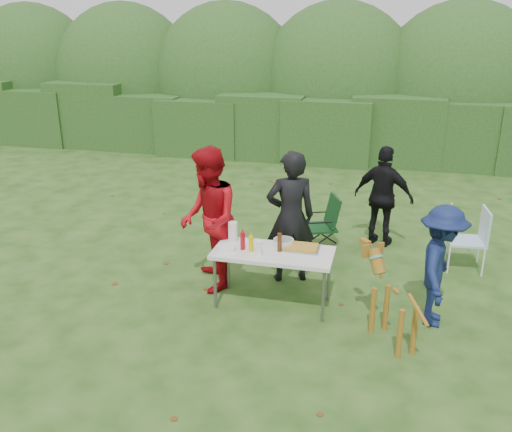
% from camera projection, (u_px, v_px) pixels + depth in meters
% --- Properties ---
extents(ground, '(80.00, 80.00, 0.00)m').
position_uv_depth(ground, '(249.00, 308.00, 6.89)').
color(ground, '#1E4211').
extents(hedge_row, '(22.00, 1.40, 1.70)m').
position_uv_depth(hedge_row, '(328.00, 127.00, 13.89)').
color(hedge_row, '#23471C').
rests_on(hedge_row, ground).
extents(shrub_backdrop, '(20.00, 2.60, 3.20)m').
position_uv_depth(shrub_backdrop, '(337.00, 90.00, 15.10)').
color(shrub_backdrop, '#3D6628').
rests_on(shrub_backdrop, ground).
extents(folding_table, '(1.50, 0.70, 0.74)m').
position_uv_depth(folding_table, '(273.00, 255.00, 6.77)').
color(folding_table, silver).
rests_on(folding_table, ground).
extents(person_cook, '(0.79, 0.67, 1.85)m').
position_uv_depth(person_cook, '(291.00, 217.00, 7.36)').
color(person_cook, black).
rests_on(person_cook, ground).
extents(person_red_jacket, '(1.05, 1.16, 1.94)m').
position_uv_depth(person_red_jacket, '(209.00, 220.00, 7.15)').
color(person_red_jacket, '#A60912').
rests_on(person_red_jacket, ground).
extents(person_black_puffy, '(1.03, 0.65, 1.63)m').
position_uv_depth(person_black_puffy, '(383.00, 197.00, 8.58)').
color(person_black_puffy, black).
rests_on(person_black_puffy, ground).
extents(child, '(0.67, 1.02, 1.49)m').
position_uv_depth(child, '(440.00, 266.00, 6.33)').
color(child, '#121E4C').
rests_on(child, ground).
extents(dog, '(0.96, 1.10, 1.00)m').
position_uv_depth(dog, '(394.00, 303.00, 5.99)').
color(dog, '#8A5D1B').
rests_on(dog, ground).
extents(camping_chair, '(0.74, 0.74, 0.90)m').
position_uv_depth(camping_chair, '(319.00, 224.00, 8.46)').
color(camping_chair, '#0F3616').
rests_on(camping_chair, ground).
extents(lawn_chair, '(0.60, 0.60, 0.93)m').
position_uv_depth(lawn_chair, '(466.00, 238.00, 7.87)').
color(lawn_chair, '#539BBE').
rests_on(lawn_chair, ground).
extents(food_tray, '(0.45, 0.30, 0.02)m').
position_uv_depth(food_tray, '(301.00, 249.00, 6.79)').
color(food_tray, '#B7B7BA').
rests_on(food_tray, folding_table).
extents(focaccia_bread, '(0.40, 0.26, 0.04)m').
position_uv_depth(focaccia_bread, '(302.00, 247.00, 6.78)').
color(focaccia_bread, '#BD892E').
rests_on(focaccia_bread, food_tray).
extents(mustard_bottle, '(0.06, 0.06, 0.20)m').
position_uv_depth(mustard_bottle, '(251.00, 244.00, 6.71)').
color(mustard_bottle, '#D7BA00').
rests_on(mustard_bottle, folding_table).
extents(ketchup_bottle, '(0.06, 0.06, 0.22)m').
position_uv_depth(ketchup_bottle, '(243.00, 241.00, 6.77)').
color(ketchup_bottle, '#A50818').
rests_on(ketchup_bottle, folding_table).
extents(beer_bottle, '(0.06, 0.06, 0.24)m').
position_uv_depth(beer_bottle, '(280.00, 242.00, 6.71)').
color(beer_bottle, '#47230F').
rests_on(beer_bottle, folding_table).
extents(paper_towel_roll, '(0.12, 0.12, 0.26)m').
position_uv_depth(paper_towel_roll, '(233.00, 232.00, 7.02)').
color(paper_towel_roll, white).
rests_on(paper_towel_roll, folding_table).
extents(cup_stack, '(0.08, 0.08, 0.18)m').
position_uv_depth(cup_stack, '(259.00, 248.00, 6.61)').
color(cup_stack, white).
rests_on(cup_stack, folding_table).
extents(pasta_bowl, '(0.26, 0.26, 0.10)m').
position_uv_depth(pasta_bowl, '(284.00, 243.00, 6.87)').
color(pasta_bowl, silver).
rests_on(pasta_bowl, folding_table).
extents(plate_stack, '(0.24, 0.24, 0.05)m').
position_uv_depth(plate_stack, '(227.00, 248.00, 6.78)').
color(plate_stack, white).
rests_on(plate_stack, folding_table).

